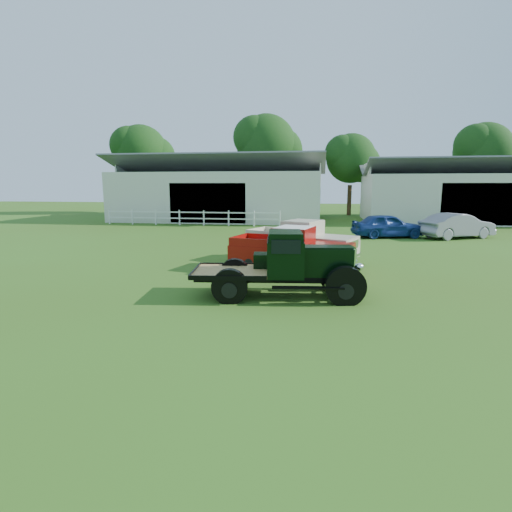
% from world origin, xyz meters
% --- Properties ---
extents(ground, '(120.00, 120.00, 0.00)m').
position_xyz_m(ground, '(0.00, 0.00, 0.00)').
color(ground, '#385616').
extents(shed_left, '(18.80, 10.20, 5.60)m').
position_xyz_m(shed_left, '(-7.00, 26.00, 2.80)').
color(shed_left, beige).
rests_on(shed_left, ground).
extents(shed_right, '(16.80, 9.20, 5.20)m').
position_xyz_m(shed_right, '(14.00, 27.00, 2.60)').
color(shed_right, beige).
rests_on(shed_right, ground).
extents(fence_rail, '(14.20, 0.16, 1.20)m').
position_xyz_m(fence_rail, '(-8.00, 20.00, 0.60)').
color(fence_rail, white).
rests_on(fence_rail, ground).
extents(tree_a, '(6.30, 6.30, 10.50)m').
position_xyz_m(tree_a, '(-18.00, 33.00, 5.25)').
color(tree_a, black).
rests_on(tree_a, ground).
extents(tree_b, '(6.90, 6.90, 11.50)m').
position_xyz_m(tree_b, '(-4.00, 34.00, 5.75)').
color(tree_b, black).
rests_on(tree_b, ground).
extents(tree_c, '(5.40, 5.40, 9.00)m').
position_xyz_m(tree_c, '(5.00, 33.00, 4.50)').
color(tree_c, black).
rests_on(tree_c, ground).
extents(tree_d, '(6.00, 6.00, 10.00)m').
position_xyz_m(tree_d, '(18.00, 34.00, 5.00)').
color(tree_d, black).
rests_on(tree_d, ground).
extents(vintage_flatbed, '(4.88, 2.41, 1.86)m').
position_xyz_m(vintage_flatbed, '(1.02, 0.67, 0.93)').
color(vintage_flatbed, black).
rests_on(vintage_flatbed, ground).
extents(red_pickup, '(4.85, 2.81, 1.66)m').
position_xyz_m(red_pickup, '(1.04, 4.11, 0.83)').
color(red_pickup, maroon).
rests_on(red_pickup, ground).
extents(white_pickup, '(4.93, 3.44, 1.69)m').
position_xyz_m(white_pickup, '(1.29, 5.91, 0.84)').
color(white_pickup, '#BAB194').
rests_on(white_pickup, ground).
extents(misc_car_blue, '(4.51, 2.69, 1.44)m').
position_xyz_m(misc_car_blue, '(6.09, 14.68, 0.72)').
color(misc_car_blue, navy).
rests_on(misc_car_blue, ground).
extents(misc_car_grey, '(4.72, 3.50, 1.49)m').
position_xyz_m(misc_car_grey, '(10.11, 14.96, 0.74)').
color(misc_car_grey, gray).
rests_on(misc_car_grey, ground).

